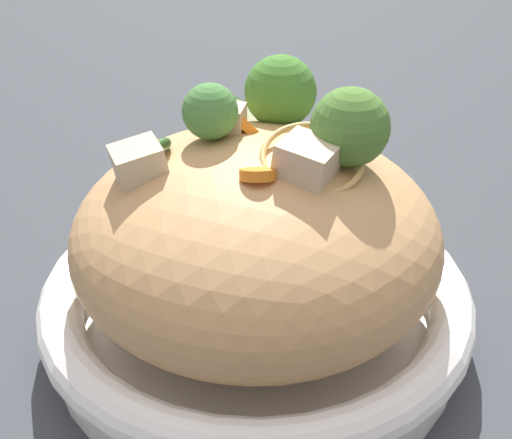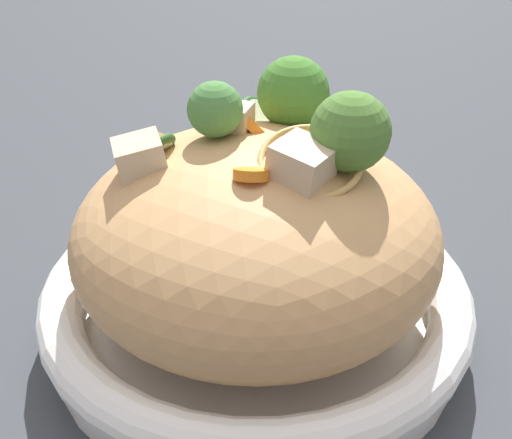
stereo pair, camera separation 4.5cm
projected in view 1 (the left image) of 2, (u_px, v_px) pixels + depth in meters
The scene contains 7 objects.
ground_plane at pixel (256, 330), 0.50m from camera, with size 3.00×3.00×0.00m, color #383D42.
serving_bowl at pixel (256, 302), 0.48m from camera, with size 0.30×0.30×0.05m.
noodle_heap at pixel (256, 235), 0.45m from camera, with size 0.24×0.24×0.14m.
broccoli_florets at pixel (294, 109), 0.45m from camera, with size 0.15×0.14×0.06m.
carrot_coins at pixel (230, 142), 0.44m from camera, with size 0.11×0.09×0.03m.
zucchini_slices at pixel (201, 138), 0.48m from camera, with size 0.13×0.13×0.05m.
chicken_chunks at pixel (236, 148), 0.43m from camera, with size 0.15×0.14×0.05m.
Camera 1 is at (0.37, -0.08, 0.33)m, focal length 47.99 mm.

